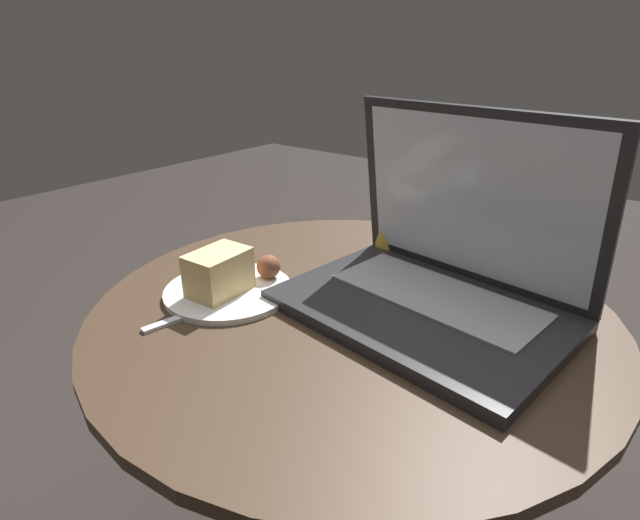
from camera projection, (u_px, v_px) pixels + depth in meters
table at (348, 389)px, 0.78m from camera, size 0.74×0.74×0.55m
laptop at (439, 272)px, 0.69m from camera, size 0.40×0.30×0.27m
beer_glass at (395, 200)px, 0.85m from camera, size 0.06×0.06×0.20m
snack_plate at (228, 280)px, 0.74m from camera, size 0.19×0.19×0.07m
fork at (215, 305)px, 0.71m from camera, size 0.05×0.18×0.00m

